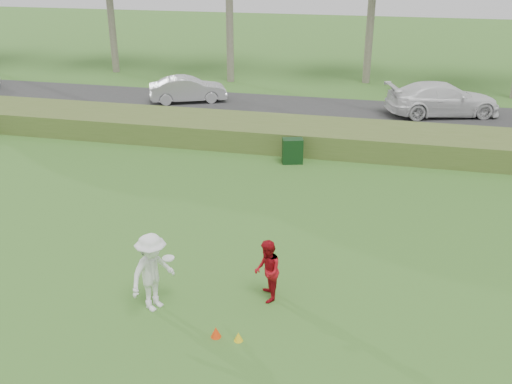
% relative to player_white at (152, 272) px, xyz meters
% --- Properties ---
extents(ground, '(120.00, 120.00, 0.00)m').
position_rel_player_white_xyz_m(ground, '(1.41, 0.06, -0.93)').
color(ground, '#326722').
rests_on(ground, ground).
extents(reed_strip, '(80.00, 3.00, 0.90)m').
position_rel_player_white_xyz_m(reed_strip, '(1.41, 12.06, -0.48)').
color(reed_strip, '#4A6227').
rests_on(reed_strip, ground).
extents(park_road, '(80.00, 6.00, 0.06)m').
position_rel_player_white_xyz_m(park_road, '(1.41, 17.06, -0.90)').
color(park_road, '#2D2D2D').
rests_on(park_road, ground).
extents(player_white, '(1.14, 1.39, 1.87)m').
position_rel_player_white_xyz_m(player_white, '(0.00, 0.00, 0.00)').
color(player_white, white).
rests_on(player_white, ground).
extents(player_red, '(0.76, 0.87, 1.50)m').
position_rel_player_white_xyz_m(player_red, '(2.41, 0.93, -0.18)').
color(player_red, '#A20D17').
rests_on(player_red, ground).
extents(cone_orange, '(0.22, 0.22, 0.24)m').
position_rel_player_white_xyz_m(cone_orange, '(1.65, -0.70, -0.81)').
color(cone_orange, '#FF400D').
rests_on(cone_orange, ground).
extents(cone_yellow, '(0.19, 0.19, 0.21)m').
position_rel_player_white_xyz_m(cone_yellow, '(2.15, -0.71, -0.83)').
color(cone_yellow, yellow).
rests_on(cone_yellow, ground).
extents(utility_cabinet, '(0.86, 0.67, 0.95)m').
position_rel_player_white_xyz_m(utility_cabinet, '(1.44, 10.01, -0.46)').
color(utility_cabinet, '#113314').
rests_on(utility_cabinet, ground).
extents(car_mid, '(4.16, 2.88, 1.30)m').
position_rel_player_white_xyz_m(car_mid, '(-5.37, 17.62, -0.22)').
color(car_mid, silver).
rests_on(car_mid, park_road).
extents(car_right, '(5.75, 3.65, 1.55)m').
position_rel_player_white_xyz_m(car_right, '(7.34, 17.97, -0.10)').
color(car_right, white).
rests_on(car_right, park_road).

